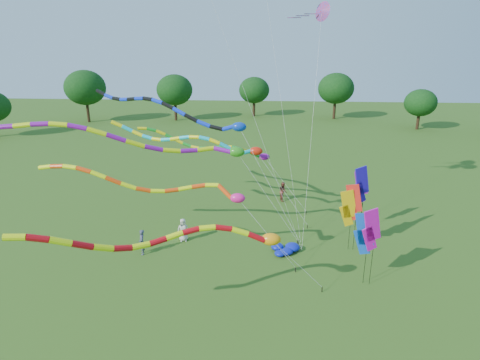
# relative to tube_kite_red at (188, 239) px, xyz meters

# --- Properties ---
(ground) EXTENTS (160.00, 160.00, 0.00)m
(ground) POSITION_rel_tube_kite_red_xyz_m (3.32, 2.85, -4.31)
(ground) COLOR #295516
(ground) RESTS_ON ground
(tree_ring) EXTENTS (113.72, 119.34, 9.66)m
(tree_ring) POSITION_rel_tube_kite_red_xyz_m (2.17, -2.11, 0.82)
(tree_ring) COLOR #382314
(tree_ring) RESTS_ON ground
(tube_kite_red) EXTENTS (12.82, 6.03, 6.43)m
(tube_kite_red) POSITION_rel_tube_kite_red_xyz_m (0.00, 0.00, 0.00)
(tube_kite_red) COLOR black
(tube_kite_red) RESTS_ON ground
(tube_kite_orange) EXTENTS (14.18, 1.47, 7.11)m
(tube_kite_orange) POSITION_rel_tube_kite_red_xyz_m (-2.16, 4.44, 0.93)
(tube_kite_orange) COLOR black
(tube_kite_orange) RESTS_ON ground
(tube_kite_purple) EXTENTS (18.13, 3.30, 9.36)m
(tube_kite_purple) POSITION_rel_tube_kite_red_xyz_m (-3.89, 6.29, 3.04)
(tube_kite_purple) COLOR black
(tube_kite_purple) RESTS_ON ground
(tube_kite_blue) EXTENTS (15.59, 6.86, 9.99)m
(tube_kite_blue) POSITION_rel_tube_kite_red_xyz_m (-2.90, 11.52, 3.95)
(tube_kite_blue) COLOR black
(tube_kite_blue) RESTS_ON ground
(tube_kite_cyan) EXTENTS (13.80, 1.25, 8.17)m
(tube_kite_cyan) POSITION_rel_tube_kite_red_xyz_m (-0.97, 10.56, 2.00)
(tube_kite_cyan) COLOR black
(tube_kite_cyan) RESTS_ON ground
(tube_kite_green) EXTENTS (13.23, 1.76, 7.16)m
(tube_kite_green) POSITION_rel_tube_kite_red_xyz_m (-0.46, 13.89, 0.89)
(tube_kite_green) COLOR black
(tube_kite_green) RESTS_ON ground
(delta_kite_high_c) EXTENTS (3.12, 6.78, 15.86)m
(delta_kite_high_c) POSITION_rel_tube_kite_red_xyz_m (6.83, 12.74, 10.51)
(delta_kite_high_c) COLOR black
(delta_kite_high_c) RESTS_ON ground
(banner_pole_magenta_a) EXTENTS (1.12, 0.46, 4.61)m
(banner_pole_magenta_a) POSITION_rel_tube_kite_red_xyz_m (9.12, 3.60, -0.96)
(banner_pole_magenta_a) COLOR black
(banner_pole_magenta_a) RESTS_ON ground
(banner_pole_blue_a) EXTENTS (1.10, 0.53, 4.24)m
(banner_pole_blue_a) POSITION_rel_tube_kite_red_xyz_m (8.81, 3.88, -1.33)
(banner_pole_blue_a) COLOR black
(banner_pole_blue_a) RESTS_ON ground
(banner_pole_blue_b) EXTENTS (1.10, 0.52, 5.57)m
(banner_pole_blue_b) POSITION_rel_tube_kite_red_xyz_m (9.46, 8.21, -0.02)
(banner_pole_blue_b) COLOR black
(banner_pole_blue_b) RESTS_ON ground
(banner_pole_red) EXTENTS (1.14, 0.40, 4.54)m
(banner_pole_red) POSITION_rel_tube_kite_red_xyz_m (8.97, 7.76, -1.04)
(banner_pole_red) COLOR black
(banner_pole_red) RESTS_ON ground
(banner_pole_orange) EXTENTS (1.16, 0.13, 4.15)m
(banner_pole_orange) POSITION_rel_tube_kite_red_xyz_m (8.65, 7.70, -1.42)
(banner_pole_orange) COLOR black
(banner_pole_orange) RESTS_ON ground
(banner_pole_violet) EXTENTS (1.15, 0.31, 4.58)m
(banner_pole_violet) POSITION_rel_tube_kite_red_xyz_m (10.03, 10.72, -0.99)
(banner_pole_violet) COLOR black
(banner_pole_violet) RESTS_ON ground
(blue_nylon_heap) EXTENTS (1.66, 1.42, 0.54)m
(blue_nylon_heap) POSITION_rel_tube_kite_red_xyz_m (4.59, 6.80, -4.07)
(blue_nylon_heap) COLOR #0D1CAF
(blue_nylon_heap) RESTS_ON ground
(person_a) EXTENTS (0.88, 0.67, 1.61)m
(person_a) POSITION_rel_tube_kite_red_xyz_m (-2.11, 8.09, -3.51)
(person_a) COLOR beige
(person_a) RESTS_ON ground
(person_b) EXTENTS (0.59, 0.71, 1.65)m
(person_b) POSITION_rel_tube_kite_red_xyz_m (-4.34, 6.08, -3.49)
(person_b) COLOR #41445B
(person_b) RESTS_ON ground
(person_c) EXTENTS (0.82, 0.94, 1.66)m
(person_c) POSITION_rel_tube_kite_red_xyz_m (4.84, 16.21, -3.48)
(person_c) COLOR brown
(person_c) RESTS_ON ground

